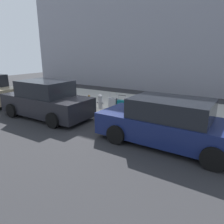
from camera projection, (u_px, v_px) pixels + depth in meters
ground_plane at (92, 114)px, 10.16m from camera, size 40.00×40.00×0.00m
sidewalk_curb at (117, 103)px, 12.18m from camera, size 18.00×5.00×0.14m
building_facade_sidewalk_side at (160, 8)px, 15.67m from camera, size 24.00×3.00×12.33m
suitcase_black_0 at (169, 112)px, 8.71m from camera, size 0.39×0.28×0.80m
suitcase_red_1 at (159, 112)px, 8.99m from camera, size 0.46×0.26×0.92m
suitcase_navy_2 at (149, 111)px, 9.20m from camera, size 0.36×0.25×0.81m
suitcase_maroon_3 at (139, 107)px, 9.40m from camera, size 0.46×0.22×0.99m
suitcase_olive_4 at (131, 108)px, 9.73m from camera, size 0.36×0.21×0.74m
suitcase_teal_5 at (122, 106)px, 9.86m from camera, size 0.46×0.24×0.86m
suitcase_silver_6 at (113, 105)px, 10.09m from camera, size 0.45×0.23×0.99m
fire_hydrant at (100, 101)px, 10.51m from camera, size 0.39×0.21×0.75m
bollard_post at (89, 102)px, 10.71m from camera, size 0.12×0.12×0.67m
parked_car_navy_0 at (170, 123)px, 6.66m from camera, size 4.78×2.15×1.54m
parked_car_charcoal_1 at (46, 100)px, 9.54m from camera, size 4.41×2.04×1.70m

